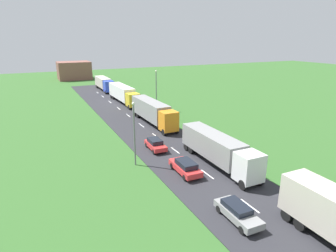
{
  "coord_description": "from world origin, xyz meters",
  "views": [
    {
      "loc": [
        -15.9,
        4.36,
        14.09
      ],
      "look_at": [
        1.32,
        39.98,
        1.86
      ],
      "focal_mm": 30.5,
      "sensor_mm": 36.0,
      "label": 1
    }
  ],
  "objects_px": {
    "truck_third": "(153,111)",
    "car_third": "(238,212)",
    "truck_second": "(218,148)",
    "truck_fifth": "(104,83)",
    "lamppost_second": "(134,131)",
    "car_fourth": "(185,167)",
    "car_fifth": "(155,144)",
    "truck_fourth": "(123,93)",
    "lamppost_third": "(156,88)",
    "distant_building": "(74,71)"
  },
  "relations": [
    {
      "from": "truck_third",
      "to": "car_third",
      "type": "bearing_deg",
      "value": -99.09
    },
    {
      "from": "truck_second",
      "to": "truck_fifth",
      "type": "distance_m",
      "value": 54.41
    },
    {
      "from": "truck_third",
      "to": "lamppost_second",
      "type": "xyz_separation_m",
      "value": [
        -8.3,
        -14.46,
        1.97
      ]
    },
    {
      "from": "truck_second",
      "to": "car_third",
      "type": "xyz_separation_m",
      "value": [
        -4.68,
        -9.42,
        -1.29
      ]
    },
    {
      "from": "car_fourth",
      "to": "car_third",
      "type": "bearing_deg",
      "value": -91.79
    },
    {
      "from": "truck_second",
      "to": "car_fifth",
      "type": "xyz_separation_m",
      "value": [
        -4.57,
        7.36,
        -1.27
      ]
    },
    {
      "from": "truck_fourth",
      "to": "truck_fifth",
      "type": "xyz_separation_m",
      "value": [
        -0.01,
        17.72,
        -0.13
      ]
    },
    {
      "from": "car_fifth",
      "to": "lamppost_third",
      "type": "relative_size",
      "value": 0.5
    },
    {
      "from": "truck_fifth",
      "to": "car_fourth",
      "type": "bearing_deg",
      "value": -94.82
    },
    {
      "from": "lamppost_third",
      "to": "distant_building",
      "type": "relative_size",
      "value": 0.74
    },
    {
      "from": "truck_second",
      "to": "distant_building",
      "type": "distance_m",
      "value": 81.75
    },
    {
      "from": "lamppost_second",
      "to": "lamppost_third",
      "type": "relative_size",
      "value": 0.92
    },
    {
      "from": "car_fourth",
      "to": "lamppost_second",
      "type": "relative_size",
      "value": 0.62
    },
    {
      "from": "truck_fifth",
      "to": "car_fifth",
      "type": "distance_m",
      "value": 47.31
    },
    {
      "from": "truck_fifth",
      "to": "lamppost_second",
      "type": "height_order",
      "value": "lamppost_second"
    },
    {
      "from": "truck_second",
      "to": "car_third",
      "type": "height_order",
      "value": "truck_second"
    },
    {
      "from": "truck_fifth",
      "to": "car_fifth",
      "type": "relative_size",
      "value": 3.18
    },
    {
      "from": "car_fifth",
      "to": "lamppost_third",
      "type": "distance_m",
      "value": 21.93
    },
    {
      "from": "truck_fifth",
      "to": "truck_fourth",
      "type": "bearing_deg",
      "value": -89.97
    },
    {
      "from": "car_third",
      "to": "car_fourth",
      "type": "relative_size",
      "value": 0.96
    },
    {
      "from": "truck_fifth",
      "to": "lamppost_third",
      "type": "height_order",
      "value": "lamppost_third"
    },
    {
      "from": "truck_second",
      "to": "truck_fifth",
      "type": "bearing_deg",
      "value": 89.76
    },
    {
      "from": "car_third",
      "to": "distant_building",
      "type": "xyz_separation_m",
      "value": [
        0.9,
        91.08,
        2.29
      ]
    },
    {
      "from": "truck_third",
      "to": "car_fifth",
      "type": "distance_m",
      "value": 12.15
    },
    {
      "from": "car_third",
      "to": "car_fifth",
      "type": "bearing_deg",
      "value": 89.65
    },
    {
      "from": "truck_second",
      "to": "car_fifth",
      "type": "distance_m",
      "value": 8.76
    },
    {
      "from": "car_fifth",
      "to": "lamppost_second",
      "type": "distance_m",
      "value": 6.1
    },
    {
      "from": "truck_second",
      "to": "lamppost_second",
      "type": "distance_m",
      "value": 9.69
    },
    {
      "from": "car_fourth",
      "to": "car_fifth",
      "type": "bearing_deg",
      "value": 91.35
    },
    {
      "from": "truck_fifth",
      "to": "car_third",
      "type": "xyz_separation_m",
      "value": [
        -4.9,
        -63.84,
        -1.26
      ]
    },
    {
      "from": "truck_third",
      "to": "lamppost_third",
      "type": "xyz_separation_m",
      "value": [
        4.38,
        8.52,
        2.28
      ]
    },
    {
      "from": "car_third",
      "to": "lamppost_second",
      "type": "bearing_deg",
      "value": 105.72
    },
    {
      "from": "truck_fourth",
      "to": "car_fifth",
      "type": "distance_m",
      "value": 29.76
    },
    {
      "from": "lamppost_second",
      "to": "distant_building",
      "type": "distance_m",
      "value": 77.66
    },
    {
      "from": "truck_second",
      "to": "car_fourth",
      "type": "xyz_separation_m",
      "value": [
        -4.39,
        -0.35,
        -1.24
      ]
    },
    {
      "from": "truck_third",
      "to": "lamppost_third",
      "type": "bearing_deg",
      "value": 62.78
    },
    {
      "from": "truck_second",
      "to": "truck_fourth",
      "type": "relative_size",
      "value": 0.86
    },
    {
      "from": "car_fifth",
      "to": "lamppost_second",
      "type": "relative_size",
      "value": 0.54
    },
    {
      "from": "truck_second",
      "to": "truck_third",
      "type": "height_order",
      "value": "truck_third"
    },
    {
      "from": "truck_third",
      "to": "lamppost_third",
      "type": "height_order",
      "value": "lamppost_third"
    },
    {
      "from": "distant_building",
      "to": "car_fifth",
      "type": "bearing_deg",
      "value": -90.61
    },
    {
      "from": "truck_third",
      "to": "lamppost_third",
      "type": "relative_size",
      "value": 1.74
    },
    {
      "from": "truck_fourth",
      "to": "lamppost_second",
      "type": "relative_size",
      "value": 1.97
    },
    {
      "from": "car_third",
      "to": "distant_building",
      "type": "height_order",
      "value": "distant_building"
    },
    {
      "from": "car_third",
      "to": "truck_third",
      "type": "bearing_deg",
      "value": 80.91
    },
    {
      "from": "truck_third",
      "to": "lamppost_second",
      "type": "bearing_deg",
      "value": -119.85
    },
    {
      "from": "truck_fourth",
      "to": "lamppost_third",
      "type": "xyz_separation_m",
      "value": [
        3.95,
        -9.57,
        2.32
      ]
    },
    {
      "from": "truck_fifth",
      "to": "car_third",
      "type": "distance_m",
      "value": 64.04
    },
    {
      "from": "truck_second",
      "to": "truck_third",
      "type": "xyz_separation_m",
      "value": [
        -0.19,
        18.61,
        0.15
      ]
    },
    {
      "from": "car_fifth",
      "to": "truck_fifth",
      "type": "bearing_deg",
      "value": 84.18
    }
  ]
}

